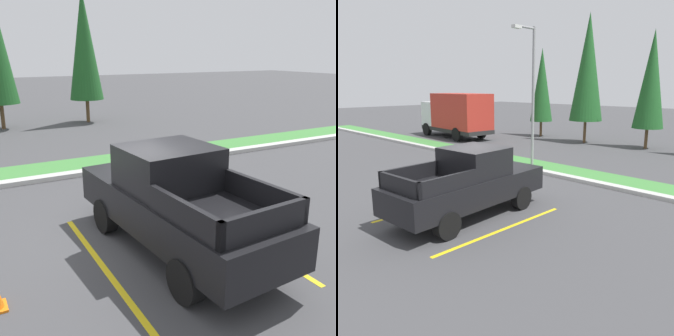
% 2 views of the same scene
% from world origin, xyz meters
% --- Properties ---
extents(ground_plane, '(120.00, 120.00, 0.00)m').
position_xyz_m(ground_plane, '(0.00, 0.00, 0.00)').
color(ground_plane, '#424244').
extents(parking_line_near, '(0.12, 4.80, 0.01)m').
position_xyz_m(parking_line_near, '(-0.74, -0.89, 0.00)').
color(parking_line_near, yellow).
rests_on(parking_line_near, ground).
extents(parking_line_far, '(0.12, 4.80, 0.01)m').
position_xyz_m(parking_line_far, '(2.36, -0.89, 0.00)').
color(parking_line_far, yellow).
rests_on(parking_line_far, ground).
extents(curb_strip, '(56.00, 0.40, 0.15)m').
position_xyz_m(curb_strip, '(0.00, 5.00, 0.07)').
color(curb_strip, '#B2B2AD').
rests_on(curb_strip, ground).
extents(grass_median, '(56.00, 1.80, 0.06)m').
position_xyz_m(grass_median, '(0.00, 6.10, 0.03)').
color(grass_median, '#42843D').
rests_on(grass_median, ground).
extents(pickup_truck_main, '(2.25, 5.35, 2.10)m').
position_xyz_m(pickup_truck_main, '(0.80, -0.84, 1.04)').
color(pickup_truck_main, black).
rests_on(pickup_truck_main, ground).
extents(cypress_tree_right_inner, '(1.87, 1.87, 7.20)m').
position_xyz_m(cypress_tree_right_inner, '(4.00, 14.86, 4.24)').
color(cypress_tree_right_inner, brown).
rests_on(cypress_tree_right_inner, ground).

